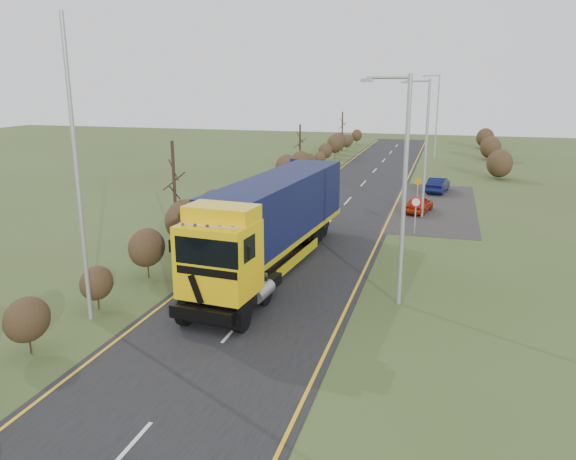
% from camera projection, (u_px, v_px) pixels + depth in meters
% --- Properties ---
extents(ground, '(160.00, 160.00, 0.00)m').
position_uv_depth(ground, '(269.00, 290.00, 25.01)').
color(ground, '#3A491F').
rests_on(ground, ground).
extents(road, '(8.00, 120.00, 0.02)m').
position_uv_depth(road, '(319.00, 233.00, 34.30)').
color(road, black).
rests_on(road, ground).
extents(layby, '(6.00, 18.00, 0.02)m').
position_uv_depth(layby, '(434.00, 206.00, 41.87)').
color(layby, '#282624').
rests_on(layby, ground).
extents(lane_markings, '(7.52, 116.00, 0.01)m').
position_uv_depth(lane_markings, '(318.00, 234.00, 34.01)').
color(lane_markings, gold).
rests_on(lane_markings, road).
extents(hedgerow, '(2.24, 102.04, 6.05)m').
position_uv_depth(hedgerow, '(214.00, 209.00, 33.52)').
color(hedgerow, '#2F2214').
rests_on(hedgerow, ground).
extents(lorry, '(3.81, 16.34, 4.50)m').
position_uv_depth(lorry, '(272.00, 218.00, 27.32)').
color(lorry, black).
rests_on(lorry, ground).
extents(car_red_hatchback, '(2.14, 3.65, 1.17)m').
position_uv_depth(car_red_hatchback, '(419.00, 204.00, 39.73)').
color(car_red_hatchback, '#A32208').
rests_on(car_red_hatchback, ground).
extents(car_blue_sedan, '(1.96, 4.02, 1.27)m').
position_uv_depth(car_blue_sedan, '(438.00, 185.00, 46.91)').
color(car_blue_sedan, black).
rests_on(car_blue_sedan, ground).
extents(streetlight_near, '(1.98, 0.19, 9.30)m').
position_uv_depth(streetlight_near, '(402.00, 182.00, 22.19)').
color(streetlight_near, '#A2A4A7').
rests_on(streetlight_near, ground).
extents(streetlight_mid, '(1.95, 0.18, 9.20)m').
position_uv_depth(streetlight_mid, '(424.00, 143.00, 37.25)').
color(streetlight_mid, '#A2A4A7').
rests_on(streetlight_mid, ground).
extents(streetlight_far, '(2.09, 0.20, 9.84)m').
position_uv_depth(streetlight_far, '(436.00, 113.00, 66.26)').
color(streetlight_far, '#A2A4A7').
rests_on(streetlight_far, ground).
extents(left_pole, '(0.16, 0.16, 11.35)m').
position_uv_depth(left_pole, '(77.00, 175.00, 20.53)').
color(left_pole, '#A2A4A7').
rests_on(left_pole, ground).
extents(speed_sign, '(0.64, 0.10, 2.30)m').
position_uv_depth(speed_sign, '(416.00, 208.00, 33.80)').
color(speed_sign, '#A2A4A7').
rests_on(speed_sign, ground).
extents(warning_board, '(0.64, 0.11, 1.69)m').
position_uv_depth(warning_board, '(418.00, 186.00, 44.30)').
color(warning_board, '#A2A4A7').
rests_on(warning_board, ground).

